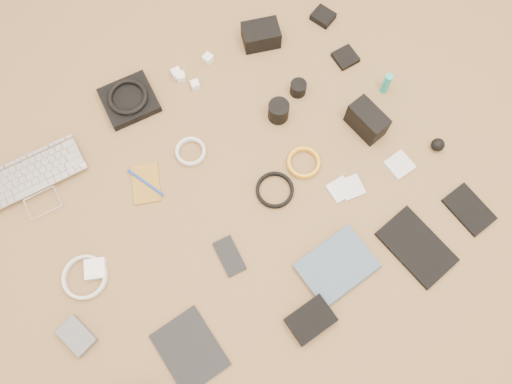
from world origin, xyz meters
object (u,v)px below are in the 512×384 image
laptop (37,188)px  dslr_camera (261,35)px  phone (229,256)px  tablet (190,350)px  paperback (354,288)px

laptop → dslr_camera: size_ratio=2.68×
dslr_camera → phone: (-0.52, -0.62, -0.03)m
dslr_camera → tablet: bearing=-114.2°
tablet → laptop: bearing=101.4°
dslr_camera → paperback: size_ratio=0.59×
laptop → tablet: bearing=-72.7°
laptop → dslr_camera: (0.93, 0.08, 0.02)m
laptop → tablet: size_ratio=1.68×
dslr_camera → phone: dslr_camera is taller
tablet → paperback: 0.53m
phone → tablet: bearing=-138.5°
phone → paperback: 0.40m
laptop → tablet: laptop is taller
dslr_camera → tablet: 1.10m
laptop → paperback: size_ratio=1.57×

